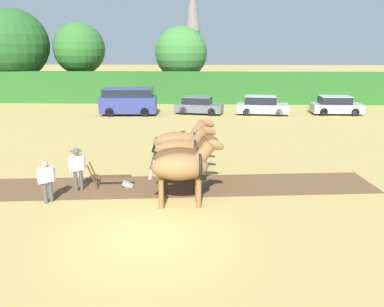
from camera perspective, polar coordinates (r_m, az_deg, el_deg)
name	(u,v)px	position (r m, az deg, el deg)	size (l,w,h in m)	color
ground_plane	(149,236)	(11.52, -6.52, -12.43)	(240.00, 240.00, 0.00)	#A88E4C
plowed_furrow_strip	(94,187)	(15.66, -14.71, -5.03)	(22.84, 2.54, 0.01)	brown
hedgerow	(191,88)	(38.42, -0.15, 10.00)	(68.88, 1.60, 3.14)	#286023
tree_left	(14,44)	(45.43, -25.48, 14.82)	(7.24, 7.24, 9.47)	#423323
tree_center_left	(79,49)	(43.92, -16.81, 15.03)	(5.54, 5.54, 8.14)	#423323
tree_center	(181,53)	(42.58, -1.68, 15.06)	(5.73, 5.73, 7.79)	brown
church_spire	(193,23)	(72.53, 0.10, 19.21)	(2.88, 2.88, 18.71)	gray
draft_horse_lead_left	(183,167)	(13.05, -1.42, -2.02)	(2.71, 1.19, 2.49)	brown
draft_horse_lead_right	(182,158)	(14.30, -1.58, -0.73)	(2.70, 1.06, 2.36)	#513319
draft_horse_trail_left	(181,150)	(15.54, -1.70, 0.49)	(2.71, 1.19, 2.41)	brown
draft_horse_trail_right	(180,142)	(16.78, -1.80, 1.76)	(2.90, 1.21, 2.49)	brown
plow	(115,180)	(15.40, -11.65, -3.91)	(1.81, 0.50, 1.13)	#4C331E
farmer_at_plow	(77,166)	(15.21, -17.07, -1.85)	(0.54, 0.46, 1.71)	#4C4C4C
farmer_beside_team	(183,142)	(18.24, -1.38, 1.77)	(0.43, 0.62, 1.73)	#28334C
farmer_onlooker_left	(47,179)	(14.41, -21.28, -3.66)	(0.49, 0.47, 1.57)	#4C4C4C
parked_van	(129,101)	(32.05, -9.65, 7.86)	(4.74, 2.24, 2.23)	navy
parked_car_left	(199,106)	(32.12, 1.01, 7.32)	(4.19, 2.44, 1.48)	#565B66
parked_car_center_left	(262,106)	(32.32, 10.57, 7.19)	(4.42, 2.07, 1.58)	#9E9EA8
parked_car_center	(336,106)	(34.12, 21.07, 6.84)	(4.15, 1.89, 1.56)	#9E9EA8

